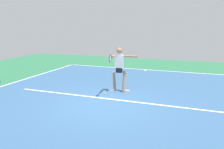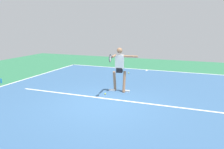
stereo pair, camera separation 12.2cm
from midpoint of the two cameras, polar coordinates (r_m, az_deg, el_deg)
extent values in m
plane|color=#2D754C|center=(8.13, -2.54, -7.44)|extent=(23.36, 23.36, 0.00)
cube|color=#38608E|center=(8.13, -2.54, -7.43)|extent=(10.66, 13.90, 0.00)
cube|color=white|center=(14.52, 8.17, 1.20)|extent=(10.66, 0.10, 0.01)
cube|color=white|center=(8.70, -0.85, -6.08)|extent=(8.00, 0.10, 0.01)
cube|color=white|center=(14.33, 7.99, 1.05)|extent=(0.10, 0.30, 0.01)
cylinder|color=#9E7051|center=(9.55, 2.60, -1.80)|extent=(0.16, 0.35, 0.88)
cube|color=white|center=(9.64, 3.26, -4.09)|extent=(0.25, 0.13, 0.07)
cylinder|color=#9E7051|center=(9.63, 0.23, -1.67)|extent=(0.16, 0.35, 0.88)
cube|color=white|center=(9.75, -0.45, -3.87)|extent=(0.25, 0.13, 0.07)
cube|color=black|center=(9.48, 1.42, 1.12)|extent=(0.27, 0.23, 0.20)
cube|color=white|center=(9.43, 1.43, 3.17)|extent=(0.36, 0.23, 0.57)
sphere|color=#9E7051|center=(9.37, 1.45, 5.95)|extent=(0.23, 0.23, 0.23)
cylinder|color=#9E7051|center=(9.32, 4.19, 4.49)|extent=(0.57, 0.16, 0.08)
cylinder|color=#9E7051|center=(9.15, 0.05, 4.57)|extent=(0.16, 0.57, 0.08)
cylinder|color=black|center=(8.76, -0.50, 4.25)|extent=(0.06, 0.22, 0.03)
torus|color=black|center=(8.53, -0.87, 4.03)|extent=(0.07, 0.29, 0.29)
cylinder|color=silver|center=(8.53, -0.87, 4.03)|extent=(0.04, 0.25, 0.25)
sphere|color=yellow|center=(9.24, -2.10, -4.80)|extent=(0.07, 0.07, 0.07)
sphere|color=#CCE033|center=(13.26, 3.60, 0.39)|extent=(0.07, 0.07, 0.07)
cylinder|color=blue|center=(12.22, -26.27, -1.50)|extent=(0.07, 0.07, 0.22)
camera|label=1|loc=(0.06, -90.40, -0.09)|focal=37.00mm
camera|label=2|loc=(0.06, 89.60, 0.09)|focal=37.00mm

